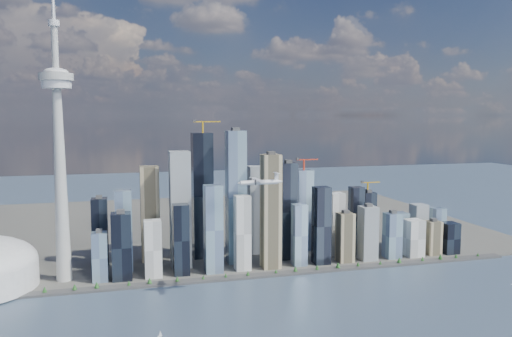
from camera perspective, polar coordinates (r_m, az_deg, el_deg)
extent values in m
cube|color=#383838|center=(913.73, -1.96, -12.32)|extent=(1100.00, 22.00, 4.00)
cube|color=#4C4C47|center=(1341.22, -6.25, -6.40)|extent=(1400.00, 900.00, 3.00)
cylinder|color=#3F2D1E|center=(914.47, -27.21, -12.78)|extent=(1.00, 1.00, 2.40)
cone|color=#204F1C|center=(913.35, -27.22, -12.57)|extent=(7.20, 7.20, 8.00)
cylinder|color=#3F2D1E|center=(899.59, -21.68, -12.85)|extent=(1.00, 1.00, 2.40)
cone|color=#204F1C|center=(898.45, -21.68, -12.63)|extent=(7.20, 7.20, 8.00)
cylinder|color=#3F2D1E|center=(892.91, -16.01, -12.79)|extent=(1.00, 1.00, 2.40)
cone|color=#204F1C|center=(891.77, -16.02, -12.57)|extent=(7.20, 7.20, 8.00)
cylinder|color=#3F2D1E|center=(894.61, -10.31, -12.61)|extent=(1.00, 1.00, 2.40)
cone|color=#204F1C|center=(893.47, -10.32, -12.39)|extent=(7.20, 7.20, 8.00)
cylinder|color=#3F2D1E|center=(904.66, -4.71, -12.32)|extent=(1.00, 1.00, 2.40)
cone|color=#204F1C|center=(903.53, -4.71, -12.10)|extent=(7.20, 7.20, 8.00)
cylinder|color=#3F2D1E|center=(922.77, 0.72, -11.93)|extent=(1.00, 1.00, 2.40)
cone|color=#204F1C|center=(921.66, 0.72, -11.71)|extent=(7.20, 7.20, 8.00)
cylinder|color=#3F2D1E|center=(948.48, 5.87, -11.45)|extent=(1.00, 1.00, 2.40)
cone|color=#204F1C|center=(947.40, 5.88, -11.25)|extent=(7.20, 7.20, 8.00)
cylinder|color=#3F2D1E|center=(981.20, 10.70, -10.93)|extent=(1.00, 1.00, 2.40)
cone|color=#204F1C|center=(980.16, 10.71, -10.73)|extent=(7.20, 7.20, 8.00)
cylinder|color=#3F2D1E|center=(1020.25, 15.18, -10.37)|extent=(1.00, 1.00, 2.40)
cone|color=#204F1C|center=(1019.25, 15.18, -10.18)|extent=(7.20, 7.20, 8.00)
cylinder|color=#3F2D1E|center=(1064.94, 19.28, -9.80)|extent=(1.00, 1.00, 2.40)
cone|color=#204F1C|center=(1063.98, 19.29, -9.62)|extent=(7.20, 7.20, 8.00)
cylinder|color=#3F2D1E|center=(1114.58, 23.03, -9.24)|extent=(1.00, 1.00, 2.40)
cone|color=#204F1C|center=(1113.67, 23.04, -9.06)|extent=(7.20, 7.20, 8.00)
cube|color=black|center=(914.70, -15.01, -8.58)|extent=(34.00, 34.00, 118.47)
cube|color=#6B81A2|center=(959.50, -15.02, -6.90)|extent=(30.00, 30.00, 150.78)
cube|color=silver|center=(917.62, -11.83, -8.97)|extent=(30.00, 30.00, 102.32)
cube|color=tan|center=(1010.22, -12.20, -5.08)|extent=(36.00, 36.00, 188.48)
cube|color=gray|center=(957.15, -8.77, -4.65)|extent=(38.00, 38.00, 220.79)
cube|color=black|center=(918.35, -8.39, -8.03)|extent=(28.00, 28.00, 129.24)
cube|color=#6B81A2|center=(921.96, -4.98, -6.90)|extent=(32.00, 32.00, 161.55)
cube|color=black|center=(1015.00, -6.01, -3.07)|extent=(40.00, 40.00, 253.10)
cube|color=#6B81A2|center=(971.10, -2.31, -3.30)|extent=(36.00, 36.00, 258.49)
cube|color=silver|center=(934.99, -1.62, -7.37)|extent=(28.00, 28.00, 140.01)
cube|color=tan|center=(940.70, 1.65, -4.94)|extent=(34.00, 34.00, 215.41)
cube|color=gray|center=(1043.08, 0.01, -4.74)|extent=(30.00, 30.00, 183.09)
cube|color=black|center=(1005.83, 3.86, -4.85)|extent=(32.00, 32.00, 193.86)
cube|color=#6B81A2|center=(967.68, 4.79, -7.58)|extent=(26.00, 26.00, 118.47)
cube|color=black|center=(981.52, 7.57, -6.45)|extent=(30.00, 30.00, 150.78)
cube|color=#6B81A2|center=(1075.16, 5.45, -4.74)|extent=(34.00, 34.00, 172.32)
cube|color=silver|center=(1047.97, 9.06, -6.27)|extent=(28.00, 28.00, 129.24)
cube|color=tan|center=(1007.28, 10.20, -7.74)|extent=(30.00, 30.00, 96.93)
cube|color=gray|center=(1027.70, 12.76, -7.21)|extent=(32.00, 32.00, 107.70)
cube|color=black|center=(1067.69, 11.54, -5.79)|extent=(26.00, 26.00, 140.01)
cube|color=#6B81A2|center=(1053.14, 15.18, -7.40)|extent=(30.00, 30.00, 91.55)
cube|color=black|center=(1140.09, 12.56, -5.61)|extent=(28.00, 28.00, 118.47)
cube|color=#6B81A2|center=(1121.11, 16.13, -6.89)|extent=(30.00, 30.00, 80.78)
cube|color=silver|center=(1080.35, 17.49, -7.57)|extent=(34.00, 34.00, 75.39)
cube|color=tan|center=(1105.20, 19.48, -7.48)|extent=(28.00, 28.00, 70.01)
cube|color=gray|center=(1142.77, 18.09, -6.29)|extent=(30.00, 30.00, 96.93)
cube|color=black|center=(1131.30, 21.37, -7.38)|extent=(32.00, 32.00, 64.62)
cube|color=#6B81A2|center=(1168.56, 19.95, -6.36)|extent=(26.00, 26.00, 86.16)
cube|color=black|center=(1016.67, -17.27, -6.86)|extent=(30.00, 30.00, 129.24)
cube|color=#6B81A2|center=(920.13, -17.50, -9.61)|extent=(26.00, 26.00, 86.16)
cube|color=gold|center=(1002.44, -6.10, 4.71)|extent=(3.00, 3.00, 22.00)
cube|color=gold|center=(1003.52, -5.64, 5.35)|extent=(55.00, 2.20, 2.20)
cube|color=#383838|center=(999.87, -7.05, 5.44)|extent=(6.00, 4.00, 4.00)
cube|color=red|center=(1061.27, 5.50, 0.42)|extent=(3.00, 3.00, 22.00)
cube|color=red|center=(1062.75, 5.87, 1.02)|extent=(48.00, 2.20, 2.20)
cube|color=#383838|center=(1055.19, 4.77, 1.11)|extent=(6.00, 4.00, 4.00)
cube|color=gold|center=(1128.13, 12.65, -2.12)|extent=(3.00, 3.00, 22.00)
cube|color=gold|center=(1129.75, 12.96, -1.55)|extent=(45.00, 2.20, 2.20)
cube|color=#383838|center=(1120.27, 12.05, -1.49)|extent=(6.00, 4.00, 4.00)
cone|color=#A9A9A4|center=(919.81, -21.43, -1.68)|extent=(26.00, 26.00, 340.00)
cylinder|color=silver|center=(913.79, -21.85, 8.95)|extent=(48.00, 48.00, 14.00)
cylinder|color=#A9A9A4|center=(914.56, -21.88, 9.70)|extent=(56.00, 56.00, 12.00)
ellipsoid|color=silver|center=(915.16, -21.90, 10.20)|extent=(40.00, 40.00, 14.00)
cylinder|color=#A9A9A4|center=(919.20, -22.00, 12.68)|extent=(11.00, 11.00, 80.00)
cylinder|color=silver|center=(924.95, -22.11, 15.14)|extent=(18.00, 18.00, 10.00)
cylinder|color=silver|center=(764.94, 0.34, -1.59)|extent=(59.23, 8.63, 7.27)
cone|color=silver|center=(756.93, -1.89, -1.68)|extent=(8.12, 7.45, 7.27)
cone|color=silver|center=(774.44, 2.60, -1.51)|extent=(11.52, 7.53, 7.27)
cube|color=silver|center=(763.80, 0.18, -1.31)|extent=(10.55, 63.81, 1.14)
cylinder|color=silver|center=(752.15, 0.44, -1.57)|extent=(12.59, 4.38, 4.09)
cylinder|color=silver|center=(775.94, -0.08, -1.33)|extent=(12.59, 4.38, 4.09)
cylinder|color=#3F3F3F|center=(750.26, -0.06, -1.59)|extent=(0.55, 9.09, 9.09)
cylinder|color=#3F3F3F|center=(774.11, -0.57, -1.35)|extent=(0.55, 9.09, 9.09)
cube|color=silver|center=(772.44, 2.36, -0.98)|extent=(6.38, 1.05, 12.50)
cube|color=silver|center=(771.69, 2.37, -0.51)|extent=(5.47, 20.56, 0.80)
cube|color=white|center=(705.79, -10.96, -18.30)|extent=(5.47, 1.64, 0.73)
cylinder|color=#999999|center=(704.08, -10.97, -17.99)|extent=(0.22, 0.22, 8.20)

